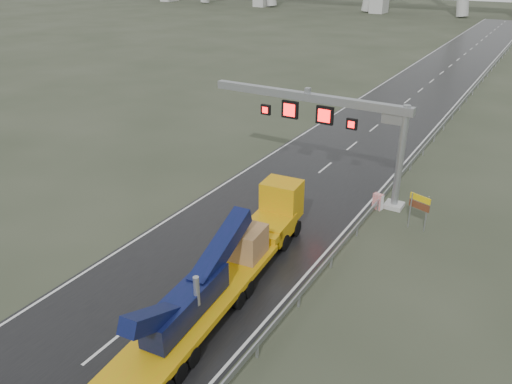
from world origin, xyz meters
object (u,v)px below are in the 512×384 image
Objects in this scene: heavy_haul_truck at (235,257)px; striped_barrier at (378,201)px; exit_sign_pair at (419,205)px; sign_gantry at (334,118)px.

striped_barrier is (3.70, 12.07, -1.00)m from heavy_haul_truck.
heavy_haul_truck reaches higher than striped_barrier.
exit_sign_pair is (6.70, 10.63, 0.12)m from heavy_haul_truck.
sign_gantry is 6.18× the size of exit_sign_pair.
sign_gantry is at bearing -176.86° from striped_barrier.
heavy_haul_truck is at bearing -89.14° from sign_gantry.
sign_gantry is at bearing -179.79° from exit_sign_pair.
exit_sign_pair is (6.90, -2.26, -3.93)m from sign_gantry.
heavy_haul_truck is 15.45× the size of striped_barrier.
exit_sign_pair is at bearing -18.13° from sign_gantry.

